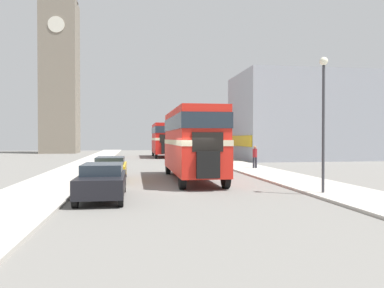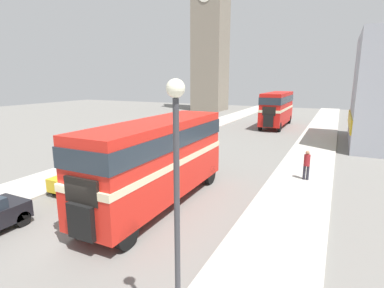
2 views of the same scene
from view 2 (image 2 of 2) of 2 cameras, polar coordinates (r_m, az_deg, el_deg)
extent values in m
plane|color=slate|center=(12.90, -19.55, -16.07)|extent=(120.00, 120.00, 0.00)
cube|color=#B7B2A8|center=(9.87, 12.30, -24.80)|extent=(3.50, 120.00, 0.12)
cube|color=red|center=(14.55, -6.35, -6.46)|extent=(2.44, 9.57, 1.56)
cube|color=beige|center=(14.28, -6.44, -2.95)|extent=(2.47, 9.62, 0.28)
cube|color=red|center=(14.06, -6.54, 0.97)|extent=(2.39, 9.38, 1.70)
cube|color=#232D38|center=(14.04, -6.55, 1.31)|extent=(2.47, 9.48, 0.77)
cube|color=black|center=(11.09, -20.41, -13.77)|extent=(1.10, 0.20, 1.25)
cube|color=black|center=(10.77, -20.30, -8.44)|extent=(1.47, 0.12, 0.91)
cylinder|color=black|center=(12.72, -20.26, -13.67)|extent=(0.28, 1.14, 1.14)
cylinder|color=black|center=(11.38, -12.38, -16.38)|extent=(0.28, 1.14, 1.14)
cylinder|color=black|center=(18.38, -2.85, -4.86)|extent=(0.28, 1.14, 1.14)
cylinder|color=black|center=(17.48, 3.40, -5.78)|extent=(0.28, 1.14, 1.14)
cube|color=red|center=(39.86, 15.79, 5.15)|extent=(2.49, 9.44, 1.68)
cube|color=beige|center=(39.75, 15.87, 6.57)|extent=(2.52, 9.49, 0.30)
cube|color=red|center=(39.67, 15.96, 8.10)|extent=(2.44, 9.25, 1.83)
cube|color=#232D38|center=(39.67, 15.97, 8.23)|extent=(2.52, 9.35, 0.82)
cube|color=black|center=(35.17, 14.31, 4.21)|extent=(1.12, 0.20, 1.34)
cube|color=black|center=(35.17, 14.46, 6.06)|extent=(1.49, 0.12, 0.97)
cylinder|color=black|center=(36.49, 12.89, 3.41)|extent=(0.28, 1.14, 1.14)
cylinder|color=black|center=(36.05, 16.31, 3.12)|extent=(0.28, 1.14, 1.14)
cylinder|color=black|center=(43.76, 15.21, 4.71)|extent=(0.28, 1.14, 1.14)
cylinder|color=black|center=(43.40, 18.08, 4.47)|extent=(0.28, 1.14, 1.14)
cylinder|color=black|center=(14.55, -29.56, -12.27)|extent=(0.20, 0.64, 0.64)
cube|color=gold|center=(17.95, -18.56, -5.71)|extent=(1.80, 4.56, 0.69)
cube|color=#232D38|center=(17.92, -18.27, -3.90)|extent=(1.58, 2.37, 0.40)
cylinder|color=black|center=(17.47, -24.61, -7.78)|extent=(0.20, 0.64, 0.64)
cylinder|color=black|center=(16.32, -21.00, -8.86)|extent=(0.20, 0.64, 0.64)
cylinder|color=black|center=(19.83, -16.44, -4.83)|extent=(0.20, 0.64, 0.64)
cylinder|color=black|center=(18.82, -12.84, -5.55)|extent=(0.20, 0.64, 0.64)
cylinder|color=#282833|center=(19.06, 20.59, -5.09)|extent=(0.16, 0.16, 0.85)
cylinder|color=#282833|center=(19.05, 21.18, -5.15)|extent=(0.16, 0.16, 0.85)
cylinder|color=maroon|center=(18.85, 21.06, -2.90)|extent=(0.36, 0.36, 0.68)
sphere|color=#9E7051|center=(18.75, 21.16, -1.56)|extent=(0.23, 0.23, 0.23)
cylinder|color=#38383D|center=(6.43, -2.83, -16.55)|extent=(0.12, 0.12, 5.50)
sphere|color=#EFEACC|center=(5.64, -3.15, 10.56)|extent=(0.36, 0.36, 0.36)
cube|color=gray|center=(59.81, 3.54, 18.50)|extent=(5.72, 5.72, 25.06)
cube|color=gold|center=(31.65, 27.87, 3.94)|extent=(0.12, 9.76, 1.19)
camera|label=1|loc=(15.30, -103.92, -16.45)|focal=35.00mm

